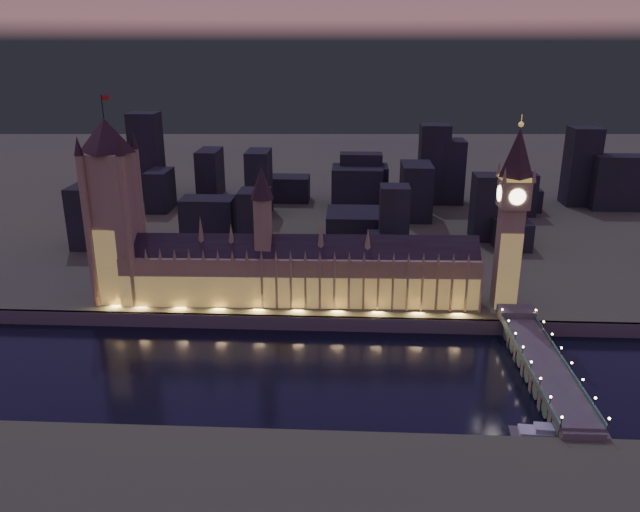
{
  "coord_description": "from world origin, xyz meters",
  "views": [
    {
      "loc": [
        21.51,
        -266.75,
        149.3
      ],
      "look_at": [
        5.0,
        55.0,
        38.0
      ],
      "focal_mm": 35.0,
      "sensor_mm": 36.0,
      "label": 1
    }
  ],
  "objects_px": {
    "victoria_tower": "(113,203)",
    "river_boat": "(561,434)",
    "westminster_bridge": "(540,365)",
    "palace_of_westminster": "(298,271)",
    "elizabeth_tower": "(513,204)"
  },
  "relations": [
    {
      "from": "elizabeth_tower",
      "to": "river_boat",
      "type": "height_order",
      "value": "elizabeth_tower"
    },
    {
      "from": "elizabeth_tower",
      "to": "westminster_bridge",
      "type": "relative_size",
      "value": 0.94
    },
    {
      "from": "elizabeth_tower",
      "to": "palace_of_westminster",
      "type": "bearing_deg",
      "value": -179.91
    },
    {
      "from": "westminster_bridge",
      "to": "river_boat",
      "type": "bearing_deg",
      "value": -95.66
    },
    {
      "from": "westminster_bridge",
      "to": "victoria_tower",
      "type": "bearing_deg",
      "value": 163.54
    },
    {
      "from": "palace_of_westminster",
      "to": "elizabeth_tower",
      "type": "distance_m",
      "value": 122.74
    },
    {
      "from": "river_boat",
      "to": "palace_of_westminster",
      "type": "bearing_deg",
      "value": 135.4
    },
    {
      "from": "victoria_tower",
      "to": "river_boat",
      "type": "bearing_deg",
      "value": -27.55
    },
    {
      "from": "westminster_bridge",
      "to": "river_boat",
      "type": "relative_size",
      "value": 2.84
    },
    {
      "from": "victoria_tower",
      "to": "westminster_bridge",
      "type": "xyz_separation_m",
      "value": [
        221.23,
        -65.37,
        -58.83
      ]
    },
    {
      "from": "westminster_bridge",
      "to": "elizabeth_tower",
      "type": "bearing_deg",
      "value": 92.83
    },
    {
      "from": "palace_of_westminster",
      "to": "victoria_tower",
      "type": "relative_size",
      "value": 1.76
    },
    {
      "from": "river_boat",
      "to": "victoria_tower",
      "type": "bearing_deg",
      "value": 152.45
    },
    {
      "from": "elizabeth_tower",
      "to": "river_boat",
      "type": "distance_m",
      "value": 130.53
    },
    {
      "from": "victoria_tower",
      "to": "river_boat",
      "type": "distance_m",
      "value": 252.26
    }
  ]
}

